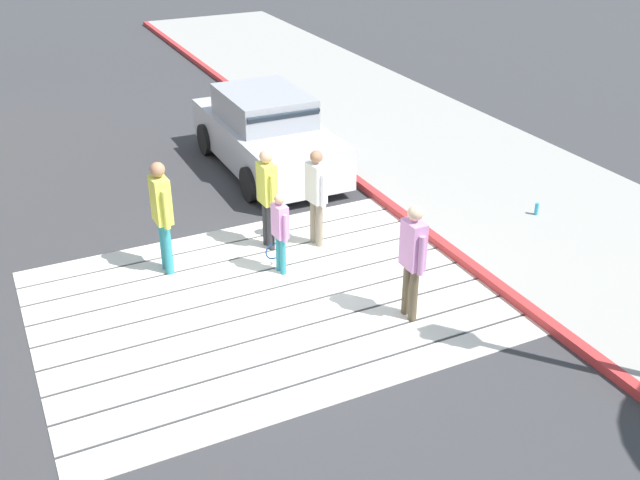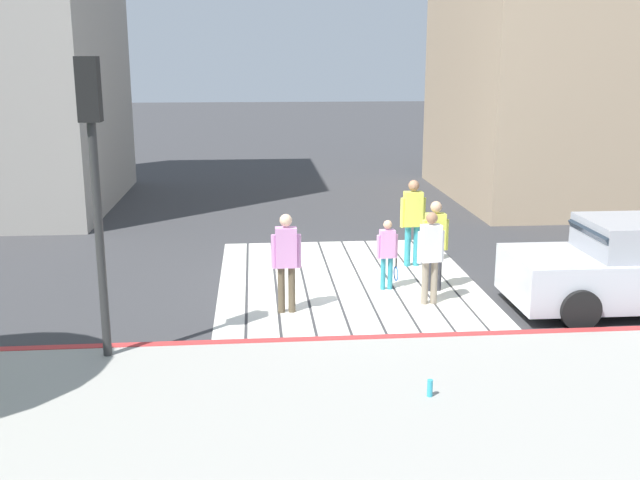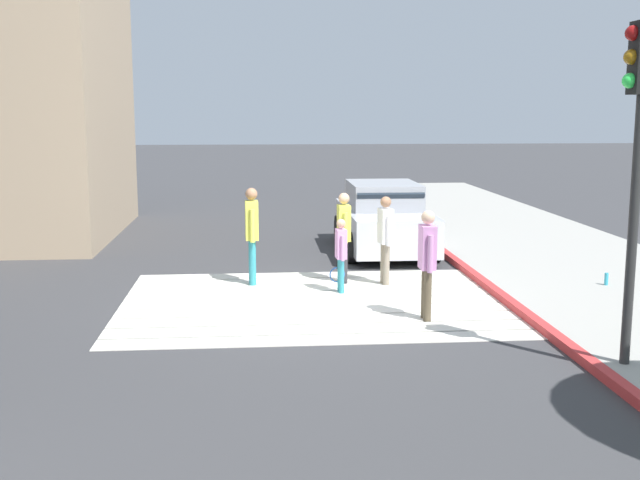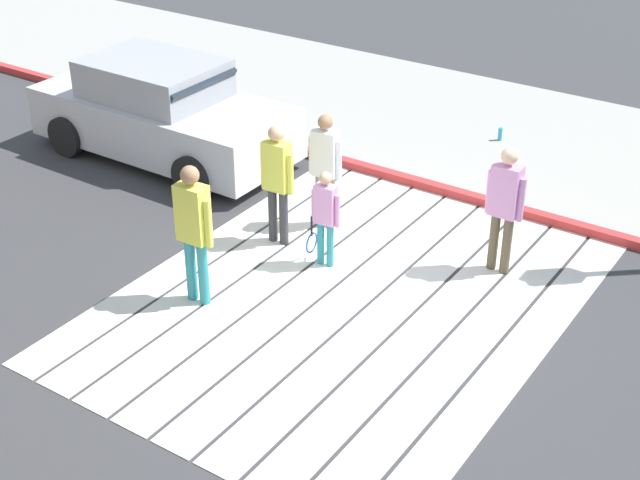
# 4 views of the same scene
# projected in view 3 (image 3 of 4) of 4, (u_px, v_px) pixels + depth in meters

# --- Properties ---
(ground_plane) EXTENTS (120.00, 120.00, 0.00)m
(ground_plane) POSITION_uv_depth(u_px,v_px,m) (312.00, 303.00, 13.26)
(ground_plane) COLOR #38383A
(crosswalk_stripes) EXTENTS (6.40, 4.90, 0.01)m
(crosswalk_stripes) POSITION_uv_depth(u_px,v_px,m) (312.00, 302.00, 13.26)
(crosswalk_stripes) COLOR silver
(crosswalk_stripes) RESTS_ON ground
(sidewalk_west) EXTENTS (4.80, 40.00, 0.12)m
(sidewalk_west) POSITION_uv_depth(u_px,v_px,m) (631.00, 293.00, 13.71)
(sidewalk_west) COLOR #9E9B93
(sidewalk_west) RESTS_ON ground
(curb_painted) EXTENTS (0.16, 40.00, 0.13)m
(curb_painted) POSITION_uv_depth(u_px,v_px,m) (500.00, 295.00, 13.51)
(curb_painted) COLOR #BC3333
(curb_painted) RESTS_ON ground
(car_parked_near_curb) EXTENTS (2.00, 4.31, 1.57)m
(car_parked_near_curb) POSITION_uv_depth(u_px,v_px,m) (384.00, 220.00, 17.96)
(car_parked_near_curb) COLOR silver
(car_parked_near_curb) RESTS_ON ground
(traffic_light_corner) EXTENTS (0.39, 0.28, 4.24)m
(traffic_light_corner) POSITION_uv_depth(u_px,v_px,m) (638.00, 126.00, 9.25)
(traffic_light_corner) COLOR #2D2D2D
(traffic_light_corner) RESTS_ON ground
(water_bottle) EXTENTS (0.07, 0.07, 0.22)m
(water_bottle) POSITION_uv_depth(u_px,v_px,m) (606.00, 279.00, 14.03)
(water_bottle) COLOR #33A5BF
(water_bottle) RESTS_ON sidewalk_west
(pedestrian_adult_lead) EXTENTS (0.23, 0.50, 1.70)m
(pedestrian_adult_lead) POSITION_uv_depth(u_px,v_px,m) (344.00, 231.00, 14.66)
(pedestrian_adult_lead) COLOR #333338
(pedestrian_adult_lead) RESTS_ON ground
(pedestrian_adult_trailing) EXTENTS (0.26, 0.48, 1.65)m
(pedestrian_adult_trailing) POSITION_uv_depth(u_px,v_px,m) (385.00, 234.00, 14.47)
(pedestrian_adult_trailing) COLOR gray
(pedestrian_adult_trailing) RESTS_ON ground
(pedestrian_adult_side) EXTENTS (0.25, 0.53, 1.81)m
(pedestrian_adult_side) POSITION_uv_depth(u_px,v_px,m) (252.00, 229.00, 14.45)
(pedestrian_adult_side) COLOR teal
(pedestrian_adult_side) RESTS_ON ground
(pedestrian_teen_behind) EXTENTS (0.22, 0.50, 1.71)m
(pedestrian_teen_behind) POSITION_uv_depth(u_px,v_px,m) (427.00, 257.00, 12.01)
(pedestrian_teen_behind) COLOR brown
(pedestrian_teen_behind) RESTS_ON ground
(pedestrian_child_with_racket) EXTENTS (0.29, 0.41, 1.33)m
(pedestrian_child_with_racket) POSITION_uv_depth(u_px,v_px,m) (341.00, 251.00, 13.85)
(pedestrian_child_with_racket) COLOR teal
(pedestrian_child_with_racket) RESTS_ON ground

